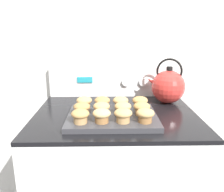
{
  "coord_description": "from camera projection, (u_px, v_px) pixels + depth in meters",
  "views": [
    {
      "loc": [
        -0.04,
        -0.75,
        1.32
      ],
      "look_at": [
        -0.02,
        0.24,
        1.03
      ],
      "focal_mm": 38.0,
      "sensor_mm": 36.0,
      "label": 1
    }
  ],
  "objects": [
    {
      "name": "muffin_r2_c1",
      "position": [
        102.0,
        102.0,
        1.13
      ],
      "size": [
        0.07,
        0.07,
        0.06
      ],
      "color": "tan",
      "rests_on": "muffin_pan"
    },
    {
      "name": "wall_back",
      "position": [
        114.0,
        48.0,
        1.42
      ],
      "size": [
        8.0,
        0.05,
        2.4
      ],
      "color": "silver",
      "rests_on": "ground_plane"
    },
    {
      "name": "muffin_r2_c2",
      "position": [
        121.0,
        102.0,
        1.13
      ],
      "size": [
        0.07,
        0.07,
        0.06
      ],
      "color": "tan",
      "rests_on": "muffin_pan"
    },
    {
      "name": "muffin_r2_c3",
      "position": [
        140.0,
        102.0,
        1.14
      ],
      "size": [
        0.07,
        0.07,
        0.06
      ],
      "color": "tan",
      "rests_on": "muffin_pan"
    },
    {
      "name": "tea_kettle",
      "position": [
        168.0,
        86.0,
        1.28
      ],
      "size": [
        0.22,
        0.18,
        0.24
      ],
      "color": "red",
      "rests_on": "stove_range"
    },
    {
      "name": "muffin_r0_c3",
      "position": [
        145.0,
        115.0,
        0.97
      ],
      "size": [
        0.07,
        0.07,
        0.06
      ],
      "color": "olive",
      "rests_on": "muffin_pan"
    },
    {
      "name": "muffin_r1_c1",
      "position": [
        102.0,
        108.0,
        1.05
      ],
      "size": [
        0.07,
        0.07,
        0.06
      ],
      "color": "tan",
      "rests_on": "muffin_pan"
    },
    {
      "name": "muffin_r1_c0",
      "position": [
        82.0,
        108.0,
        1.04
      ],
      "size": [
        0.07,
        0.07,
        0.06
      ],
      "color": "tan",
      "rests_on": "muffin_pan"
    },
    {
      "name": "muffin_pan",
      "position": [
        112.0,
        117.0,
        1.06
      ],
      "size": [
        0.4,
        0.31,
        0.02
      ],
      "color": "#38383D",
      "rests_on": "stove_range"
    },
    {
      "name": "muffin_r1_c2",
      "position": [
        123.0,
        108.0,
        1.05
      ],
      "size": [
        0.07,
        0.07,
        0.06
      ],
      "color": "tan",
      "rests_on": "muffin_pan"
    },
    {
      "name": "stove_range",
      "position": [
        115.0,
        192.0,
        1.29
      ],
      "size": [
        0.77,
        0.68,
        0.92
      ],
      "color": "white",
      "rests_on": "ground_plane"
    },
    {
      "name": "muffin_r0_c0",
      "position": [
        80.0,
        116.0,
        0.96
      ],
      "size": [
        0.07,
        0.07,
        0.06
      ],
      "color": "tan",
      "rests_on": "muffin_pan"
    },
    {
      "name": "muffin_r2_c0",
      "position": [
        84.0,
        102.0,
        1.13
      ],
      "size": [
        0.07,
        0.07,
        0.06
      ],
      "color": "olive",
      "rests_on": "muffin_pan"
    },
    {
      "name": "control_panel",
      "position": [
        114.0,
        81.0,
        1.42
      ],
      "size": [
        0.76,
        0.07,
        0.18
      ],
      "color": "white",
      "rests_on": "stove_range"
    },
    {
      "name": "muffin_r0_c2",
      "position": [
        123.0,
        115.0,
        0.97
      ],
      "size": [
        0.07,
        0.07,
        0.06
      ],
      "color": "tan",
      "rests_on": "muffin_pan"
    },
    {
      "name": "muffin_r1_c3",
      "position": [
        142.0,
        108.0,
        1.05
      ],
      "size": [
        0.07,
        0.07,
        0.06
      ],
      "color": "tan",
      "rests_on": "muffin_pan"
    },
    {
      "name": "muffin_r0_c1",
      "position": [
        102.0,
        115.0,
        0.96
      ],
      "size": [
        0.07,
        0.07,
        0.06
      ],
      "color": "olive",
      "rests_on": "muffin_pan"
    }
  ]
}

